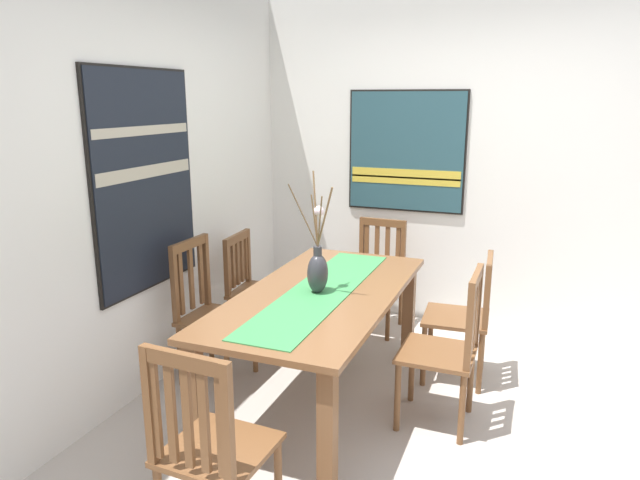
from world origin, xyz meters
TOP-DOWN VIEW (x-y plane):
  - ground_plane at (0.00, 0.00)m, footprint 6.40×6.40m
  - wall_back at (0.00, 1.86)m, footprint 6.40×0.12m
  - wall_side at (1.86, 0.00)m, footprint 0.12×6.40m
  - dining_table at (0.17, 0.69)m, footprint 1.85×0.88m
  - table_runner at (0.17, 0.69)m, footprint 1.70×0.36m
  - centerpiece_vase at (0.14, 0.70)m, footprint 0.18×0.27m
  - chair_0 at (0.19, -0.08)m, footprint 0.42×0.42m
  - chair_1 at (0.19, 1.50)m, footprint 0.43×0.43m
  - chair_2 at (-1.13, 0.67)m, footprint 0.44×0.44m
  - chair_3 at (1.46, 0.70)m, footprint 0.44×0.44m
  - chair_4 at (0.79, -0.10)m, footprint 0.45×0.45m
  - chair_5 at (0.77, 1.47)m, footprint 0.45×0.45m
  - painting_on_back_wall at (0.00, 1.79)m, footprint 0.94×0.05m
  - painting_on_side_wall at (1.79, 0.57)m, footprint 0.05×0.97m

SIDE VIEW (x-z plane):
  - ground_plane at x=0.00m, z-range -0.03..0.00m
  - chair_4 at x=0.79m, z-range 0.03..0.90m
  - chair_5 at x=0.77m, z-range 0.03..0.90m
  - chair_3 at x=1.46m, z-range 0.02..0.91m
  - chair_1 at x=0.19m, z-range 0.00..0.96m
  - chair_0 at x=0.19m, z-range 0.01..0.95m
  - chair_2 at x=-1.13m, z-range 0.02..0.97m
  - dining_table at x=0.17m, z-range 0.26..0.99m
  - table_runner at x=0.17m, z-range 0.73..0.73m
  - centerpiece_vase at x=0.14m, z-range 0.52..1.24m
  - wall_back at x=0.00m, z-range 0.00..2.70m
  - wall_side at x=1.86m, z-range 0.00..2.70m
  - painting_on_back_wall at x=0.00m, z-range 0.68..2.04m
  - painting_on_side_wall at x=1.79m, z-range 0.93..1.92m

